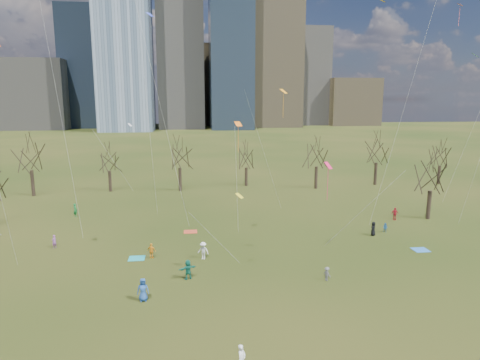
{
  "coord_description": "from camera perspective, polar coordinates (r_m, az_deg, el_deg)",
  "views": [
    {
      "loc": [
        -5.65,
        -33.51,
        15.68
      ],
      "look_at": [
        0.0,
        12.0,
        7.0
      ],
      "focal_mm": 32.0,
      "sensor_mm": 36.0,
      "label": 1
    }
  ],
  "objects": [
    {
      "name": "bare_tree_row",
      "position": [
        71.6,
        -2.56,
        3.03
      ],
      "size": [
        113.04,
        29.8,
        9.5
      ],
      "color": "black",
      "rests_on": "ground"
    },
    {
      "name": "person_10",
      "position": [
        60.07,
        19.94,
        -4.25
      ],
      "size": [
        0.98,
        0.41,
        1.67
      ],
      "primitive_type": "imported",
      "rotation": [
        0.0,
        0.0,
        6.28
      ],
      "color": "#B4192B",
      "rests_on": "ground"
    },
    {
      "name": "person_7",
      "position": [
        50.23,
        -23.54,
        -7.52
      ],
      "size": [
        0.58,
        0.64,
        1.46
      ],
      "primitive_type": "imported",
      "rotation": [
        0.0,
        0.0,
        4.14
      ],
      "color": "#9A55AA",
      "rests_on": "ground"
    },
    {
      "name": "downtown_skyline",
      "position": [
        245.29,
        -6.56,
        16.11
      ],
      "size": [
        212.5,
        78.0,
        118.0
      ],
      "color": "slate",
      "rests_on": "ground"
    },
    {
      "name": "person_0",
      "position": [
        35.55,
        -12.81,
        -14.08
      ],
      "size": [
        0.96,
        0.67,
        1.87
      ],
      "primitive_type": "imported",
      "rotation": [
        0.0,
        0.0,
        0.08
      ],
      "color": "#24509D",
      "rests_on": "ground"
    },
    {
      "name": "kites_airborne",
      "position": [
        46.7,
        3.6,
        7.86
      ],
      "size": [
        56.46,
        38.61,
        31.85
      ],
      "color": "orange",
      "rests_on": "ground"
    },
    {
      "name": "person_5",
      "position": [
        38.84,
        -6.95,
        -11.75
      ],
      "size": [
        1.72,
        1.18,
        1.78
      ],
      "primitive_type": "imported",
      "rotation": [
        0.0,
        0.0,
        3.58
      ],
      "color": "#197461",
      "rests_on": "ground"
    },
    {
      "name": "person_6",
      "position": [
        52.5,
        17.36,
        -6.22
      ],
      "size": [
        0.96,
        0.93,
        1.66
      ],
      "primitive_type": "imported",
      "rotation": [
        0.0,
        0.0,
        3.84
      ],
      "color": "black",
      "rests_on": "ground"
    },
    {
      "name": "person_9",
      "position": [
        43.21,
        -4.93,
        -9.36
      ],
      "size": [
        1.31,
        1.09,
        1.76
      ],
      "primitive_type": "imported",
      "rotation": [
        0.0,
        0.0,
        5.82
      ],
      "color": "white",
      "rests_on": "ground"
    },
    {
      "name": "person_3",
      "position": [
        39.1,
        11.51,
        -12.15
      ],
      "size": [
        0.81,
        0.93,
        1.25
      ],
      "primitive_type": "imported",
      "rotation": [
        0.0,
        0.0,
        2.1
      ],
      "color": "#5C5C61",
      "rests_on": "ground"
    },
    {
      "name": "person_8",
      "position": [
        54.26,
        18.81,
        -6.04
      ],
      "size": [
        0.69,
        0.7,
        1.14
      ],
      "primitive_type": "imported",
      "rotation": [
        0.0,
        0.0,
        5.48
      ],
      "color": "#2663A5",
      "rests_on": "ground"
    },
    {
      "name": "ground",
      "position": [
        37.43,
        2.34,
        -14.06
      ],
      "size": [
        500.0,
        500.0,
        0.0
      ],
      "primitive_type": "plane",
      "color": "black",
      "rests_on": "ground"
    },
    {
      "name": "person_4",
      "position": [
        44.14,
        -11.71,
        -9.24
      ],
      "size": [
        1.0,
        0.69,
        1.57
      ],
      "primitive_type": "imported",
      "rotation": [
        0.0,
        0.0,
        2.77
      ],
      "color": "orange",
      "rests_on": "ground"
    },
    {
      "name": "blanket_crimson",
      "position": [
        52.09,
        -6.62,
        -6.86
      ],
      "size": [
        1.6,
        1.5,
        0.03
      ],
      "primitive_type": "cube",
      "color": "#BF4126",
      "rests_on": "ground"
    },
    {
      "name": "blanket_navy",
      "position": [
        49.61,
        22.93,
        -8.57
      ],
      "size": [
        1.6,
        1.5,
        0.03
      ],
      "primitive_type": "cube",
      "color": "blue",
      "rests_on": "ground"
    },
    {
      "name": "blanket_teal",
      "position": [
        44.7,
        -13.6,
        -10.11
      ],
      "size": [
        1.6,
        1.5,
        0.03
      ],
      "primitive_type": "cube",
      "color": "teal",
      "rests_on": "ground"
    },
    {
      "name": "person_13",
      "position": [
        62.11,
        -21.11,
        -3.77
      ],
      "size": [
        0.79,
        0.78,
        1.83
      ],
      "primitive_type": "imported",
      "rotation": [
        0.0,
        0.0,
        2.38
      ],
      "color": "#197032",
      "rests_on": "ground"
    },
    {
      "name": "person_1",
      "position": [
        26.86,
        0.21,
        -22.73
      ],
      "size": [
        0.72,
        0.76,
        1.75
      ],
      "primitive_type": "imported",
      "rotation": [
        0.0,
        0.0,
        0.92
      ],
      "color": "white",
      "rests_on": "ground"
    }
  ]
}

